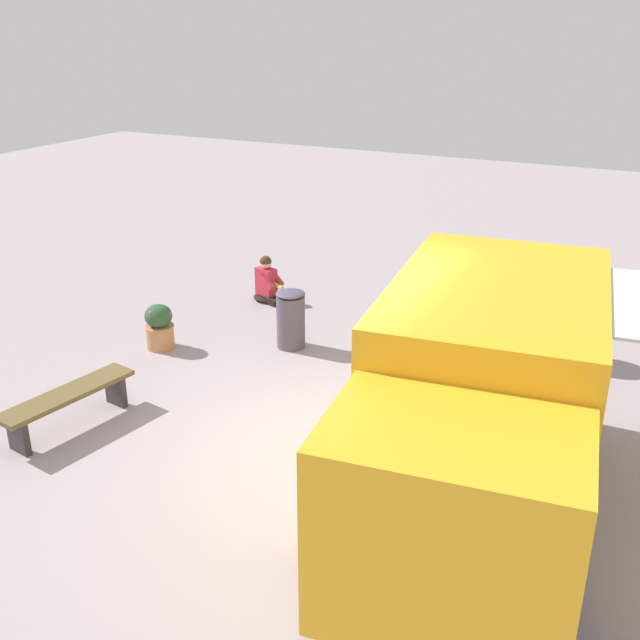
{
  "coord_description": "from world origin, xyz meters",
  "views": [
    {
      "loc": [
        6.69,
        3.33,
        4.68
      ],
      "look_at": [
        -1.81,
        -0.87,
        0.8
      ],
      "focal_mm": 41.15,
      "sensor_mm": 36.0,
      "label": 1
    }
  ],
  "objects_px": {
    "planter_flowering_far": "(577,334)",
    "plaza_bench": "(68,400)",
    "trash_bin": "(291,319)",
    "person_customer": "(267,283)",
    "food_truck": "(482,414)",
    "planter_flowering_near": "(159,326)"
  },
  "relations": [
    {
      "from": "planter_flowering_near",
      "to": "person_customer",
      "type": "bearing_deg",
      "value": 169.88
    },
    {
      "from": "trash_bin",
      "to": "planter_flowering_near",
      "type": "bearing_deg",
      "value": -62.56
    },
    {
      "from": "food_truck",
      "to": "person_customer",
      "type": "bearing_deg",
      "value": -130.85
    },
    {
      "from": "planter_flowering_far",
      "to": "plaza_bench",
      "type": "relative_size",
      "value": 0.47
    },
    {
      "from": "person_customer",
      "to": "trash_bin",
      "type": "bearing_deg",
      "value": 40.13
    },
    {
      "from": "plaza_bench",
      "to": "trash_bin",
      "type": "height_order",
      "value": "trash_bin"
    },
    {
      "from": "plaza_bench",
      "to": "trash_bin",
      "type": "bearing_deg",
      "value": 158.91
    },
    {
      "from": "person_customer",
      "to": "trash_bin",
      "type": "distance_m",
      "value": 2.08
    },
    {
      "from": "person_customer",
      "to": "plaza_bench",
      "type": "relative_size",
      "value": 0.46
    },
    {
      "from": "planter_flowering_near",
      "to": "trash_bin",
      "type": "relative_size",
      "value": 0.77
    },
    {
      "from": "planter_flowering_far",
      "to": "food_truck",
      "type": "bearing_deg",
      "value": -5.48
    },
    {
      "from": "plaza_bench",
      "to": "person_customer",
      "type": "bearing_deg",
      "value": -179.47
    },
    {
      "from": "food_truck",
      "to": "planter_flowering_far",
      "type": "bearing_deg",
      "value": 174.52
    },
    {
      "from": "plaza_bench",
      "to": "planter_flowering_far",
      "type": "bearing_deg",
      "value": 131.69
    },
    {
      "from": "food_truck",
      "to": "planter_flowering_far",
      "type": "relative_size",
      "value": 5.69
    },
    {
      "from": "planter_flowering_near",
      "to": "planter_flowering_far",
      "type": "xyz_separation_m",
      "value": [
        -2.31,
        5.8,
        0.09
      ]
    },
    {
      "from": "person_customer",
      "to": "plaza_bench",
      "type": "distance_m",
      "value": 4.93
    },
    {
      "from": "person_customer",
      "to": "planter_flowering_near",
      "type": "bearing_deg",
      "value": -10.12
    },
    {
      "from": "person_customer",
      "to": "trash_bin",
      "type": "xyz_separation_m",
      "value": [
        1.59,
        1.34,
        0.14
      ]
    },
    {
      "from": "trash_bin",
      "to": "person_customer",
      "type": "bearing_deg",
      "value": -139.87
    },
    {
      "from": "person_customer",
      "to": "plaza_bench",
      "type": "xyz_separation_m",
      "value": [
        4.93,
        0.05,
        0.04
      ]
    },
    {
      "from": "food_truck",
      "to": "trash_bin",
      "type": "height_order",
      "value": "food_truck"
    }
  ]
}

